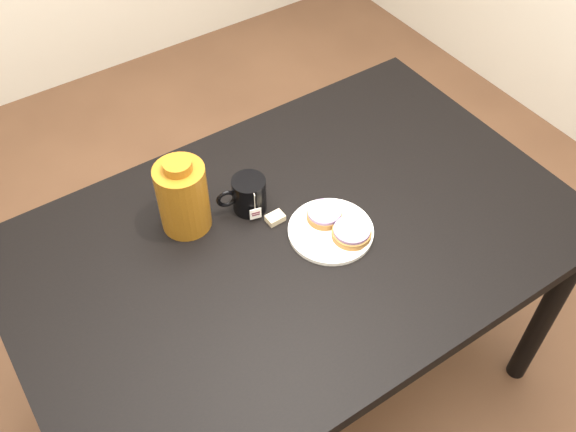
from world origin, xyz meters
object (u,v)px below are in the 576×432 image
(plate, at_px, (331,230))
(teabag_pouch, at_px, (275,218))
(bagel_front, at_px, (352,232))
(bagel_package, at_px, (183,196))
(table, at_px, (296,256))
(bagel_back, at_px, (324,214))
(mug, at_px, (248,194))

(plate, distance_m, teabag_pouch, 0.14)
(bagel_front, height_order, bagel_package, bagel_package)
(plate, relative_size, teabag_pouch, 4.73)
(table, height_order, plate, plate)
(teabag_pouch, bearing_deg, table, -76.40)
(plate, xyz_separation_m, teabag_pouch, (-0.09, 0.11, 0.00))
(bagel_package, bearing_deg, table, -42.26)
(bagel_front, bearing_deg, bagel_back, 103.80)
(bagel_back, relative_size, bagel_package, 0.48)
(bagel_front, distance_m, bagel_package, 0.42)
(plate, bearing_deg, bagel_front, -57.03)
(bagel_back, bearing_deg, bagel_package, 147.24)
(mug, relative_size, bagel_package, 0.65)
(mug, bearing_deg, bagel_package, 178.93)
(teabag_pouch, bearing_deg, bagel_package, 148.35)
(bagel_back, bearing_deg, bagel_front, -76.20)
(table, relative_size, teabag_pouch, 31.11)
(bagel_package, bearing_deg, teabag_pouch, -31.65)
(bagel_back, relative_size, mug, 0.74)
(table, xyz_separation_m, bagel_front, (0.10, -0.08, 0.11))
(table, height_order, bagel_back, bagel_back)
(mug, bearing_deg, bagel_back, -33.63)
(table, bearing_deg, mug, 108.56)
(bagel_package, bearing_deg, bagel_front, -41.13)
(table, height_order, mug, mug)
(plate, height_order, bagel_front, bagel_front)
(plate, height_order, teabag_pouch, teabag_pouch)
(bagel_back, bearing_deg, table, -179.66)
(table, distance_m, bagel_front, 0.17)
(bagel_back, relative_size, bagel_front, 0.77)
(plate, distance_m, bagel_package, 0.37)
(bagel_back, xyz_separation_m, mug, (-0.13, 0.14, 0.02))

